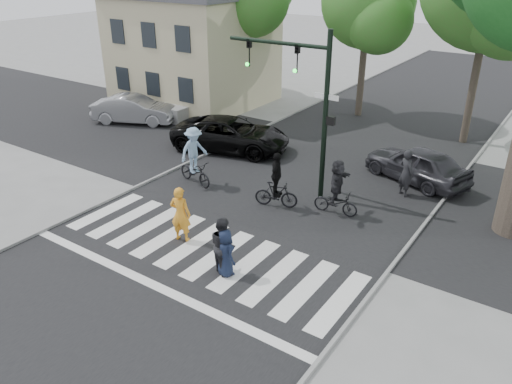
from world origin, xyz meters
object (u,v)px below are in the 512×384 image
pedestrian_child (226,253)px  pedestrian_adult (223,245)px  cyclist_mid (276,185)px  cyclist_left (194,160)px  car_grey (417,164)px  cyclist_right (337,190)px  traffic_signal (305,90)px  car_silver (134,109)px  car_suv (231,134)px  pedestrian_woman (181,214)px

pedestrian_child → pedestrian_adult: bearing=-8.4°
pedestrian_child → cyclist_mid: bearing=-53.1°
cyclist_left → cyclist_mid: bearing=1.8°
pedestrian_child → car_grey: 9.61m
cyclist_left → car_grey: bearing=35.9°
cyclist_right → car_grey: 4.50m
pedestrian_adult → cyclist_mid: size_ratio=0.83×
car_grey → cyclist_right: bearing=0.5°
traffic_signal → cyclist_mid: 3.42m
cyclist_right → car_silver: size_ratio=0.45×
pedestrian_child → car_grey: car_grey is taller
pedestrian_child → car_suv: 9.93m
cyclist_mid → cyclist_right: size_ratio=1.02×
cyclist_mid → cyclist_right: cyclist_mid is taller
pedestrian_child → car_suv: bearing=-31.0°
cyclist_left → cyclist_right: 5.72m
pedestrian_adult → cyclist_left: 6.18m
car_silver → traffic_signal: bearing=-127.3°
car_silver → cyclist_mid: bearing=-134.4°
cyclist_left → pedestrian_adult: bearing=-42.0°
cyclist_right → car_suv: (-6.76, 2.97, -0.14)m
cyclist_right → car_suv: size_ratio=0.37×
cyclist_mid → cyclist_right: 2.11m
cyclist_mid → pedestrian_child: bearing=-75.9°
cyclist_mid → cyclist_right: (1.99, 0.70, 0.05)m
car_silver → cyclist_left: bearing=-143.0°
cyclist_mid → car_suv: 6.02m
pedestrian_woman → cyclist_left: bearing=-70.7°
traffic_signal → pedestrian_child: (0.95, -5.86, -3.19)m
pedestrian_child → cyclist_right: bearing=-77.3°
traffic_signal → pedestrian_adult: size_ratio=3.55×
pedestrian_woman → cyclist_mid: bearing=-124.0°
cyclist_right → car_suv: cyclist_right is taller
car_suv → car_silver: 6.73m
car_silver → car_grey: bearing=-111.4°
cyclist_right → pedestrian_adult: bearing=-102.1°
cyclist_left → car_suv: size_ratio=0.43×
car_suv → car_grey: 8.26m
pedestrian_adult → cyclist_right: size_ratio=0.85×
traffic_signal → car_grey: 5.71m
pedestrian_woman → car_grey: (4.57, 8.62, -0.19)m
cyclist_right → traffic_signal: bearing=156.3°
pedestrian_adult → car_silver: size_ratio=0.38×
traffic_signal → cyclist_left: (-3.81, -1.63, -2.91)m
pedestrian_child → cyclist_mid: 4.48m
car_silver → car_grey: size_ratio=1.04×
traffic_signal → cyclist_right: 3.63m
pedestrian_child → car_grey: size_ratio=0.33×
pedestrian_child → cyclist_left: size_ratio=0.62×
traffic_signal → pedestrian_child: bearing=-80.8°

